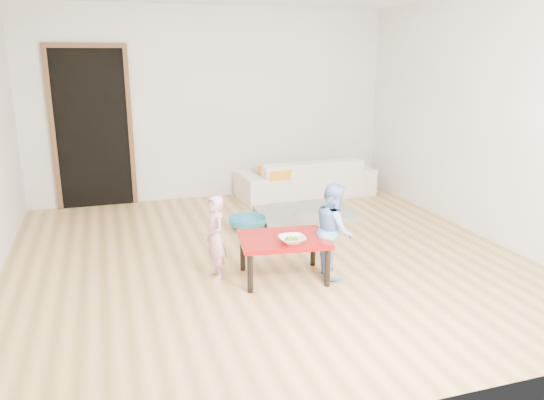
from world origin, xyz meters
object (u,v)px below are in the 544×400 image
sofa (306,178)px  basin (248,223)px  child_blue (334,230)px  red_table (284,258)px  bowl (292,240)px  child_pink (215,238)px

sofa → basin: (-1.17, -1.14, -0.21)m
sofa → child_blue: bearing=70.9°
red_table → bowl: 0.27m
sofa → child_blue: size_ratio=2.19×
child_blue → child_pink: bearing=89.7°
bowl → child_pink: child_pink is taller
basin → red_table: bearing=-92.1°
child_blue → sofa: bearing=-2.4°
child_blue → basin: (-0.41, 1.51, -0.37)m
sofa → bowl: 3.00m
sofa → red_table: 2.87m
red_table → child_pink: size_ratio=1.01×
bowl → child_blue: bearing=11.7°
sofa → red_table: bearing=61.6°
sofa → red_table: (-1.22, -2.59, -0.08)m
sofa → red_table: sofa is taller
sofa → child_pink: 3.00m
red_table → child_pink: (-0.59, 0.20, 0.19)m
red_table → child_blue: 0.52m
child_pink → child_blue: (1.05, -0.26, 0.05)m
child_pink → child_blue: 1.08m
basin → child_blue: bearing=-74.9°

